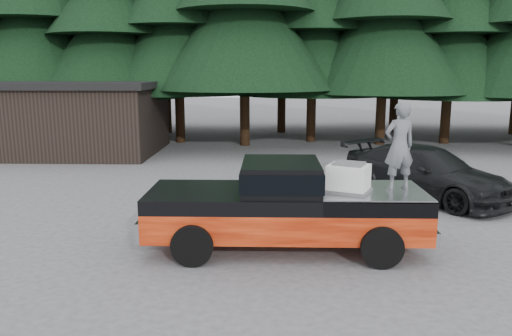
{
  "coord_description": "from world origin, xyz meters",
  "views": [
    {
      "loc": [
        0.26,
        -10.92,
        3.8
      ],
      "look_at": [
        -0.04,
        0.0,
        1.65
      ],
      "focal_mm": 35.0,
      "sensor_mm": 36.0,
      "label": 1
    }
  ],
  "objects_px": {
    "man_on_bed": "(399,146)",
    "pickup_truck": "(285,219)",
    "air_compressor": "(348,179)",
    "utility_building": "(70,117)",
    "parked_car": "(425,172)"
  },
  "relations": [
    {
      "from": "man_on_bed",
      "to": "pickup_truck",
      "type": "bearing_deg",
      "value": -16.32
    },
    {
      "from": "pickup_truck",
      "to": "air_compressor",
      "type": "height_order",
      "value": "air_compressor"
    },
    {
      "from": "pickup_truck",
      "to": "man_on_bed",
      "type": "distance_m",
      "value": 2.84
    },
    {
      "from": "air_compressor",
      "to": "utility_building",
      "type": "relative_size",
      "value": 0.09
    },
    {
      "from": "man_on_bed",
      "to": "utility_building",
      "type": "relative_size",
      "value": 0.22
    },
    {
      "from": "man_on_bed",
      "to": "air_compressor",
      "type": "bearing_deg",
      "value": -5.14
    },
    {
      "from": "air_compressor",
      "to": "man_on_bed",
      "type": "distance_m",
      "value": 1.27
    },
    {
      "from": "pickup_truck",
      "to": "parked_car",
      "type": "distance_m",
      "value": 6.29
    },
    {
      "from": "air_compressor",
      "to": "parked_car",
      "type": "distance_m",
      "value": 5.7
    },
    {
      "from": "air_compressor",
      "to": "parked_car",
      "type": "bearing_deg",
      "value": 80.71
    },
    {
      "from": "parked_car",
      "to": "utility_building",
      "type": "bearing_deg",
      "value": 112.22
    },
    {
      "from": "parked_car",
      "to": "utility_building",
      "type": "distance_m",
      "value": 16.16
    },
    {
      "from": "parked_car",
      "to": "man_on_bed",
      "type": "bearing_deg",
      "value": -151.46
    },
    {
      "from": "man_on_bed",
      "to": "utility_building",
      "type": "distance_m",
      "value": 17.4
    },
    {
      "from": "pickup_truck",
      "to": "air_compressor",
      "type": "relative_size",
      "value": 7.54
    }
  ]
}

